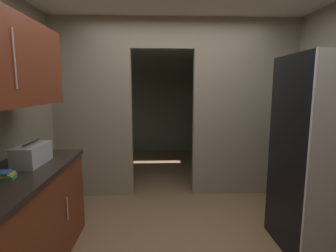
% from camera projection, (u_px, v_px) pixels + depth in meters
% --- Properties ---
extents(kitchen_partition, '(3.51, 0.12, 2.56)m').
position_uv_depth(kitchen_partition, '(180.00, 105.00, 3.74)').
color(kitchen_partition, gray).
rests_on(kitchen_partition, ground).
extents(adjoining_room_shell, '(3.51, 2.73, 2.56)m').
position_uv_depth(adjoining_room_shell, '(170.00, 102.00, 5.59)').
color(adjoining_room_shell, slate).
rests_on(adjoining_room_shell, ground).
extents(refrigerator, '(0.77, 0.77, 1.90)m').
position_uv_depth(refrigerator, '(325.00, 156.00, 2.46)').
color(refrigerator, black).
rests_on(refrigerator, ground).
extents(lower_cabinet_run, '(0.65, 1.99, 0.91)m').
position_uv_depth(lower_cabinet_run, '(5.00, 239.00, 1.94)').
color(lower_cabinet_run, maroon).
rests_on(lower_cabinet_run, ground).
extents(boombox, '(0.21, 0.41, 0.21)m').
position_uv_depth(boombox, '(32.00, 154.00, 2.31)').
color(boombox, '#B2B2B7').
rests_on(boombox, lower_cabinet_run).
extents(book_stack, '(0.15, 0.15, 0.06)m').
position_uv_depth(book_stack, '(5.00, 175.00, 1.94)').
color(book_stack, '#388C47').
rests_on(book_stack, lower_cabinet_run).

